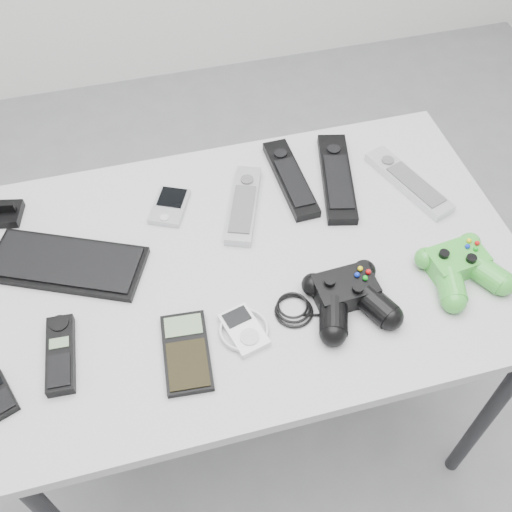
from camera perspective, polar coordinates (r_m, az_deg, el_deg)
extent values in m
plane|color=slate|center=(1.74, 0.19, -17.12)|extent=(3.50, 3.50, 0.00)
cube|color=#9F9FA2|center=(1.18, -0.25, -0.78)|extent=(1.04, 0.67, 0.03)
cylinder|color=black|center=(1.50, 21.31, -13.77)|extent=(0.03, 0.03, 0.67)
cylinder|color=black|center=(1.64, -19.16, -3.77)|extent=(0.03, 0.03, 0.67)
cylinder|color=black|center=(1.74, 12.62, 2.71)|extent=(0.03, 0.03, 0.67)
cube|color=black|center=(1.21, -17.60, -0.68)|extent=(0.32, 0.24, 0.02)
cube|color=black|center=(1.33, -23.08, 4.00)|extent=(0.09, 0.08, 0.04)
cube|color=#A8A9AF|center=(1.26, -8.23, 4.74)|extent=(0.10, 0.12, 0.02)
cube|color=#A8A9AF|center=(1.25, -1.19, 4.95)|extent=(0.12, 0.22, 0.02)
cube|color=black|center=(1.30, 3.30, 7.44)|extent=(0.06, 0.24, 0.02)
cube|color=black|center=(1.31, 7.71, 7.48)|extent=(0.12, 0.27, 0.02)
cube|color=silver|center=(1.33, 14.31, 6.90)|extent=(0.12, 0.23, 0.02)
cube|color=black|center=(1.09, -18.13, -8.87)|extent=(0.06, 0.15, 0.02)
cube|color=black|center=(1.05, -6.64, -9.07)|extent=(0.09, 0.16, 0.02)
cube|color=silver|center=(1.07, -1.17, -7.02)|extent=(0.11, 0.11, 0.02)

